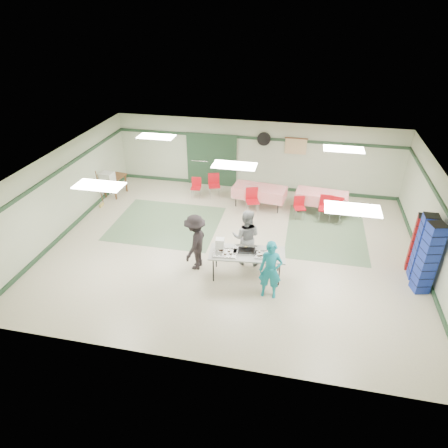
% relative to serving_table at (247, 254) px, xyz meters
% --- Properties ---
extents(floor, '(11.00, 11.00, 0.00)m').
position_rel_serving_table_xyz_m(floor, '(-0.62, 1.33, -0.72)').
color(floor, '#C1B79C').
rests_on(floor, ground).
extents(ceiling, '(11.00, 11.00, 0.00)m').
position_rel_serving_table_xyz_m(ceiling, '(-0.62, 1.33, 1.98)').
color(ceiling, white).
rests_on(ceiling, wall_back).
extents(wall_back, '(11.00, 0.00, 11.00)m').
position_rel_serving_table_xyz_m(wall_back, '(-0.62, 5.83, 0.63)').
color(wall_back, '#B6BFA3').
rests_on(wall_back, floor).
extents(wall_front, '(11.00, 0.00, 11.00)m').
position_rel_serving_table_xyz_m(wall_front, '(-0.62, -3.17, 0.63)').
color(wall_front, '#B6BFA3').
rests_on(wall_front, floor).
extents(wall_left, '(0.00, 9.00, 9.00)m').
position_rel_serving_table_xyz_m(wall_left, '(-6.12, 1.33, 0.63)').
color(wall_left, '#B6BFA3').
rests_on(wall_left, floor).
extents(wall_right, '(0.00, 9.00, 9.00)m').
position_rel_serving_table_xyz_m(wall_right, '(4.88, 1.33, 0.63)').
color(wall_right, '#B6BFA3').
rests_on(wall_right, floor).
extents(trim_back, '(11.00, 0.06, 0.10)m').
position_rel_serving_table_xyz_m(trim_back, '(-0.62, 5.80, 1.33)').
color(trim_back, '#213D27').
rests_on(trim_back, wall_back).
extents(baseboard_back, '(11.00, 0.06, 0.12)m').
position_rel_serving_table_xyz_m(baseboard_back, '(-0.62, 5.80, -0.66)').
color(baseboard_back, '#213D27').
rests_on(baseboard_back, floor).
extents(trim_left, '(0.06, 9.00, 0.10)m').
position_rel_serving_table_xyz_m(trim_left, '(-6.09, 1.33, 1.33)').
color(trim_left, '#213D27').
rests_on(trim_left, wall_back).
extents(baseboard_left, '(0.06, 9.00, 0.12)m').
position_rel_serving_table_xyz_m(baseboard_left, '(-6.09, 1.33, -0.66)').
color(baseboard_left, '#213D27').
rests_on(baseboard_left, floor).
extents(trim_right, '(0.06, 9.00, 0.10)m').
position_rel_serving_table_xyz_m(trim_right, '(4.85, 1.33, 1.33)').
color(trim_right, '#213D27').
rests_on(trim_right, wall_back).
extents(baseboard_right, '(0.06, 9.00, 0.12)m').
position_rel_serving_table_xyz_m(baseboard_right, '(4.85, 1.33, -0.66)').
color(baseboard_right, '#213D27').
rests_on(baseboard_right, floor).
extents(green_patch_a, '(3.50, 3.00, 0.01)m').
position_rel_serving_table_xyz_m(green_patch_a, '(-3.12, 2.33, -0.72)').
color(green_patch_a, '#617C5A').
rests_on(green_patch_a, floor).
extents(green_patch_b, '(2.50, 3.50, 0.01)m').
position_rel_serving_table_xyz_m(green_patch_b, '(2.18, 2.83, -0.72)').
color(green_patch_b, '#617C5A').
rests_on(green_patch_b, floor).
extents(double_door_left, '(0.90, 0.06, 2.10)m').
position_rel_serving_table_xyz_m(double_door_left, '(-2.82, 5.77, 0.33)').
color(double_door_left, gray).
rests_on(double_door_left, floor).
extents(double_door_right, '(0.90, 0.06, 2.10)m').
position_rel_serving_table_xyz_m(double_door_right, '(-1.87, 5.77, 0.33)').
color(double_door_right, gray).
rests_on(double_door_right, floor).
extents(door_frame, '(2.00, 0.03, 2.15)m').
position_rel_serving_table_xyz_m(door_frame, '(-2.35, 5.75, 0.33)').
color(door_frame, '#213D27').
rests_on(door_frame, floor).
extents(wall_fan, '(0.50, 0.10, 0.50)m').
position_rel_serving_table_xyz_m(wall_fan, '(-0.32, 5.77, 1.33)').
color(wall_fan, black).
rests_on(wall_fan, wall_back).
extents(scroll_banner, '(0.80, 0.02, 0.60)m').
position_rel_serving_table_xyz_m(scroll_banner, '(0.88, 5.77, 1.13)').
color(scroll_banner, '#DFBA8B').
rests_on(scroll_banner, wall_back).
extents(serving_table, '(2.09, 1.03, 0.76)m').
position_rel_serving_table_xyz_m(serving_table, '(0.00, 0.00, 0.00)').
color(serving_table, '#B6B6B1').
rests_on(serving_table, floor).
extents(sheet_tray_right, '(0.57, 0.45, 0.02)m').
position_rel_serving_table_xyz_m(sheet_tray_right, '(0.48, -0.03, 0.05)').
color(sheet_tray_right, silver).
rests_on(sheet_tray_right, serving_table).
extents(sheet_tray_mid, '(0.67, 0.53, 0.02)m').
position_rel_serving_table_xyz_m(sheet_tray_mid, '(-0.07, 0.09, 0.05)').
color(sheet_tray_mid, silver).
rests_on(sheet_tray_mid, serving_table).
extents(sheet_tray_left, '(0.66, 0.52, 0.02)m').
position_rel_serving_table_xyz_m(sheet_tray_left, '(-0.57, -0.16, 0.05)').
color(sheet_tray_left, silver).
rests_on(sheet_tray_left, serving_table).
extents(baking_pan, '(0.48, 0.33, 0.08)m').
position_rel_serving_table_xyz_m(baking_pan, '(-0.02, 0.02, 0.08)').
color(baking_pan, black).
rests_on(baking_pan, serving_table).
extents(foam_box_stack, '(0.25, 0.23, 0.32)m').
position_rel_serving_table_xyz_m(foam_box_stack, '(-0.75, 0.03, 0.20)').
color(foam_box_stack, white).
rests_on(foam_box_stack, serving_table).
extents(volunteer_teal, '(0.58, 0.38, 1.59)m').
position_rel_serving_table_xyz_m(volunteer_teal, '(0.70, -0.69, 0.08)').
color(volunteer_teal, teal).
rests_on(volunteer_teal, floor).
extents(volunteer_grey, '(0.83, 0.66, 1.67)m').
position_rel_serving_table_xyz_m(volunteer_grey, '(-0.14, 0.66, 0.11)').
color(volunteer_grey, gray).
rests_on(volunteer_grey, floor).
extents(volunteer_dark, '(0.72, 1.12, 1.65)m').
position_rel_serving_table_xyz_m(volunteer_dark, '(-1.46, 0.13, 0.10)').
color(volunteer_dark, black).
rests_on(volunteer_dark, floor).
extents(dining_table_a, '(1.84, 0.96, 0.77)m').
position_rel_serving_table_xyz_m(dining_table_a, '(1.97, 4.26, -0.15)').
color(dining_table_a, red).
rests_on(dining_table_a, floor).
extents(dining_table_b, '(1.97, 1.08, 0.77)m').
position_rel_serving_table_xyz_m(dining_table_b, '(-0.23, 4.26, -0.15)').
color(dining_table_b, red).
rests_on(dining_table_b, floor).
extents(chair_a, '(0.43, 0.43, 0.90)m').
position_rel_serving_table_xyz_m(chair_a, '(2.11, 3.69, -0.17)').
color(chair_a, red).
rests_on(chair_a, floor).
extents(chair_b, '(0.45, 0.45, 0.78)m').
position_rel_serving_table_xyz_m(chair_b, '(1.24, 3.68, -0.24)').
color(chair_b, red).
rests_on(chair_b, floor).
extents(chair_c, '(0.47, 0.47, 0.87)m').
position_rel_serving_table_xyz_m(chair_c, '(2.48, 3.69, -0.19)').
color(chair_c, red).
rests_on(chair_c, floor).
extents(chair_d, '(0.55, 0.55, 0.94)m').
position_rel_serving_table_xyz_m(chair_d, '(-0.40, 3.69, -0.15)').
color(chair_d, red).
rests_on(chair_d, floor).
extents(chair_loose_a, '(0.53, 0.53, 0.91)m').
position_rel_serving_table_xyz_m(chair_loose_a, '(-2.02, 4.74, -0.16)').
color(chair_loose_a, red).
rests_on(chair_loose_a, floor).
extents(chair_loose_b, '(0.40, 0.40, 0.78)m').
position_rel_serving_table_xyz_m(chair_loose_b, '(-2.67, 4.53, -0.25)').
color(chair_loose_b, red).
rests_on(chair_loose_b, floor).
extents(crate_stack_blue_a, '(0.38, 0.38, 1.94)m').
position_rel_serving_table_xyz_m(crate_stack_blue_a, '(4.53, 0.88, 0.25)').
color(crate_stack_blue_a, '#1B38A3').
rests_on(crate_stack_blue_a, floor).
extents(crate_stack_red, '(0.44, 0.44, 1.68)m').
position_rel_serving_table_xyz_m(crate_stack_red, '(4.53, 1.31, 0.12)').
color(crate_stack_red, maroon).
rests_on(crate_stack_red, floor).
extents(crate_stack_blue_b, '(0.47, 0.47, 2.00)m').
position_rel_serving_table_xyz_m(crate_stack_blue_b, '(4.53, 0.33, 0.28)').
color(crate_stack_blue_b, '#1B38A3').
rests_on(crate_stack_blue_b, floor).
extents(printer_table, '(0.71, 0.98, 0.74)m').
position_rel_serving_table_xyz_m(printer_table, '(-5.77, 4.09, -0.08)').
color(printer_table, brown).
rests_on(printer_table, floor).
extents(office_printer, '(0.50, 0.45, 0.37)m').
position_rel_serving_table_xyz_m(office_printer, '(-5.77, 3.58, 0.21)').
color(office_printer, beige).
rests_on(office_printer, printer_table).
extents(broom, '(0.04, 0.22, 1.38)m').
position_rel_serving_table_xyz_m(broom, '(-5.85, 3.07, 0.00)').
color(broom, brown).
rests_on(broom, floor).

